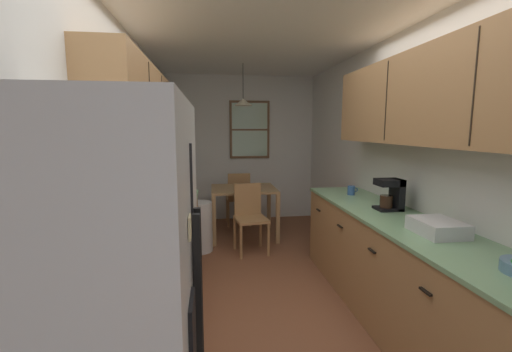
% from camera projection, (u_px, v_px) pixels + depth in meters
% --- Properties ---
extents(ground_plane, '(12.00, 12.00, 0.00)m').
position_uv_depth(ground_plane, '(263.00, 282.00, 3.55)').
color(ground_plane, brown).
extents(wall_left, '(0.10, 9.00, 2.55)m').
position_uv_depth(wall_left, '(125.00, 166.00, 3.20)').
color(wall_left, silver).
rests_on(wall_left, ground).
extents(wall_right, '(0.10, 9.00, 2.55)m').
position_uv_depth(wall_right, '(388.00, 162.00, 3.55)').
color(wall_right, silver).
rests_on(wall_right, ground).
extents(wall_back, '(4.40, 0.10, 2.55)m').
position_uv_depth(wall_back, '(241.00, 149.00, 5.97)').
color(wall_back, silver).
rests_on(wall_back, ground).
extents(ceiling_slab, '(4.40, 9.00, 0.08)m').
position_uv_depth(ceiling_slab, '(264.00, 28.00, 3.19)').
color(ceiling_slab, white).
extents(stove_range, '(0.66, 0.59, 1.10)m').
position_uv_depth(stove_range, '(130.00, 336.00, 1.87)').
color(stove_range, black).
rests_on(stove_range, ground).
extents(microwave_over_range, '(0.39, 0.57, 0.31)m').
position_uv_depth(microwave_over_range, '(94.00, 123.00, 1.69)').
color(microwave_over_range, white).
extents(counter_left, '(0.64, 1.91, 0.90)m').
position_uv_depth(counter_left, '(162.00, 256.00, 3.10)').
color(counter_left, '#A87A4C').
rests_on(counter_left, ground).
extents(upper_cabinets_left, '(0.33, 1.99, 0.63)m').
position_uv_depth(upper_cabinets_left, '(138.00, 104.00, 2.84)').
color(upper_cabinets_left, '#A87A4C').
extents(counter_right, '(0.64, 3.27, 0.90)m').
position_uv_depth(counter_right, '(408.00, 279.00, 2.62)').
color(counter_right, '#A87A4C').
rests_on(counter_right, ground).
extents(upper_cabinets_right, '(0.33, 2.95, 0.73)m').
position_uv_depth(upper_cabinets_right, '(442.00, 96.00, 2.39)').
color(upper_cabinets_right, '#A87A4C').
extents(dining_table, '(0.96, 0.81, 0.75)m').
position_uv_depth(dining_table, '(244.00, 195.00, 4.99)').
color(dining_table, '#A87F51').
rests_on(dining_table, ground).
extents(dining_chair_near, '(0.45, 0.45, 0.90)m').
position_uv_depth(dining_chair_near, '(250.00, 214.00, 4.41)').
color(dining_chair_near, '#A87A4C').
rests_on(dining_chair_near, ground).
extents(dining_chair_far, '(0.40, 0.40, 0.90)m').
position_uv_depth(dining_chair_far, '(239.00, 196.00, 5.61)').
color(dining_chair_far, '#A87A4C').
rests_on(dining_chair_far, ground).
extents(pendant_light, '(0.27, 0.27, 0.59)m').
position_uv_depth(pendant_light, '(243.00, 102.00, 4.80)').
color(pendant_light, black).
extents(back_window, '(0.71, 0.05, 1.01)m').
position_uv_depth(back_window, '(250.00, 130.00, 5.87)').
color(back_window, brown).
extents(trash_bin, '(0.34, 0.34, 0.66)m').
position_uv_depth(trash_bin, '(199.00, 227.00, 4.43)').
color(trash_bin, silver).
rests_on(trash_bin, ground).
extents(storage_canister, '(0.12, 0.12, 0.16)m').
position_uv_depth(storage_canister, '(143.00, 222.00, 2.32)').
color(storage_canister, red).
rests_on(storage_canister, counter_left).
extents(dish_towel, '(0.02, 0.16, 0.24)m').
position_uv_depth(dish_towel, '(195.00, 312.00, 2.06)').
color(dish_towel, silver).
extents(coffee_maker, '(0.22, 0.18, 0.28)m').
position_uv_depth(coffee_maker, '(392.00, 194.00, 2.99)').
color(coffee_maker, black).
rests_on(coffee_maker, counter_right).
extents(mug_by_coffeemaker, '(0.12, 0.08, 0.10)m').
position_uv_depth(mug_by_coffeemaker, '(351.00, 190.00, 3.69)').
color(mug_by_coffeemaker, '#335999').
rests_on(mug_by_coffeemaker, counter_right).
extents(dish_rack, '(0.28, 0.34, 0.10)m').
position_uv_depth(dish_rack, '(437.00, 227.00, 2.31)').
color(dish_rack, silver).
rests_on(dish_rack, counter_right).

